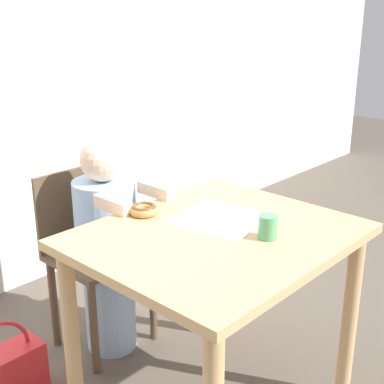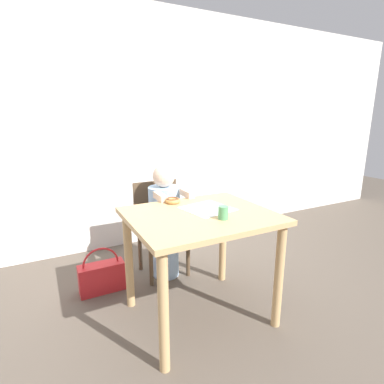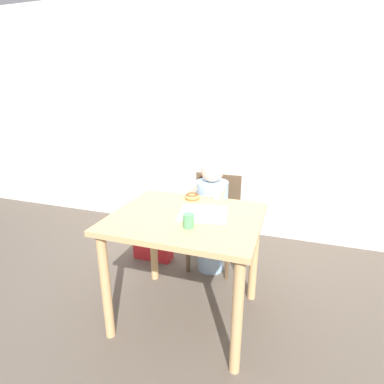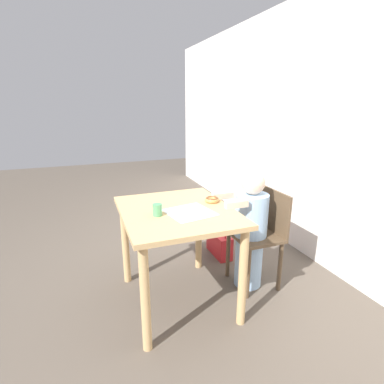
% 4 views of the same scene
% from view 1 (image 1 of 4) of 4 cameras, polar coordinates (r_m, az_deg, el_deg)
% --- Properties ---
extents(dining_table, '(0.94, 0.80, 0.77)m').
position_cam_1_polar(dining_table, '(1.94, 2.62, -7.74)').
color(dining_table, tan).
rests_on(dining_table, ground_plane).
extents(chair, '(0.41, 0.37, 0.83)m').
position_cam_1_polar(chair, '(2.51, -10.43, -6.33)').
color(chair, brown).
rests_on(chair, ground_plane).
extents(child_figure, '(0.28, 0.43, 1.01)m').
position_cam_1_polar(child_figure, '(2.42, -9.02, -6.02)').
color(child_figure, '#99BCE0').
rests_on(child_figure, ground_plane).
extents(donut, '(0.11, 0.11, 0.04)m').
position_cam_1_polar(donut, '(2.04, -5.14, -1.87)').
color(donut, tan).
rests_on(donut, dining_table).
extents(napkin, '(0.36, 0.36, 0.00)m').
position_cam_1_polar(napkin, '(1.99, 2.97, -2.91)').
color(napkin, white).
rests_on(napkin, dining_table).
extents(handbag, '(0.36, 0.14, 0.38)m').
position_cam_1_polar(handbag, '(2.36, -19.81, -18.27)').
color(handbag, red).
rests_on(handbag, ground_plane).
extents(cup, '(0.07, 0.07, 0.08)m').
position_cam_1_polar(cup, '(1.84, 8.09, -3.71)').
color(cup, '#519E66').
rests_on(cup, dining_table).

